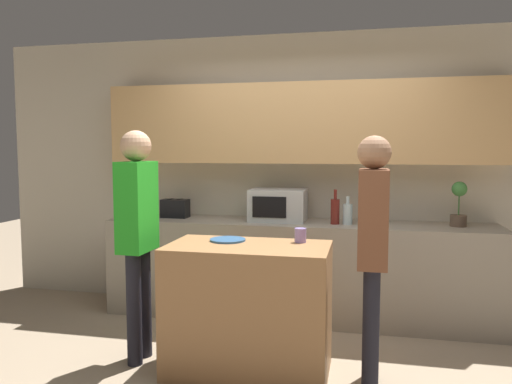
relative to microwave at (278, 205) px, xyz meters
name	(u,v)px	position (x,y,z in m)	size (l,w,h in m)	color
back_wall	(302,154)	(0.19, 0.23, 0.48)	(6.40, 0.40, 2.70)	beige
back_counter	(297,270)	(0.19, -0.04, -0.60)	(3.60, 0.62, 0.91)	gray
kitchen_island	(248,309)	(0.01, -1.27, -0.60)	(1.13, 0.62, 0.92)	#996B42
microwave	(278,205)	(0.00, 0.00, 0.00)	(0.52, 0.39, 0.30)	#B7BABC
toaster	(175,208)	(-1.04, 0.00, -0.06)	(0.26, 0.16, 0.18)	black
potted_plant	(459,204)	(1.60, 0.00, 0.05)	(0.14, 0.14, 0.40)	brown
bottle_0	(335,211)	(0.54, -0.10, -0.03)	(0.08, 0.08, 0.32)	maroon
bottle_1	(348,214)	(0.65, -0.09, -0.05)	(0.09, 0.09, 0.25)	silver
bottle_2	(363,212)	(0.79, -0.13, -0.03)	(0.08, 0.08, 0.32)	silver
bottle_3	(375,214)	(0.89, 0.01, -0.06)	(0.07, 0.07, 0.23)	#194723
plate_on_island	(228,240)	(-0.17, -1.15, -0.13)	(0.26, 0.26, 0.01)	#2D5684
cup_0	(300,235)	(0.35, -1.09, -0.09)	(0.08, 0.08, 0.10)	#8A75BD
person_left	(137,225)	(-0.84, -1.25, -0.03)	(0.23, 0.34, 1.72)	black
person_center	(373,238)	(0.85, -1.27, -0.06)	(0.22, 0.34, 1.68)	black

